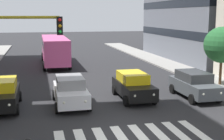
% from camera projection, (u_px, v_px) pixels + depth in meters
% --- Properties ---
extents(ground_plane, '(180.00, 180.00, 0.00)m').
position_uv_depth(ground_plane, '(131.00, 136.00, 14.31)').
color(ground_plane, '#262628').
extents(crosswalk_markings, '(6.75, 2.80, 0.01)m').
position_uv_depth(crosswalk_markings, '(131.00, 136.00, 14.31)').
color(crosswalk_markings, silver).
rests_on(crosswalk_markings, ground_plane).
extents(car_0, '(2.02, 4.44, 1.72)m').
position_uv_depth(car_0, '(194.00, 84.00, 20.84)').
color(car_0, '#474C51').
rests_on(car_0, ground_plane).
extents(car_1, '(2.02, 4.44, 1.72)m').
position_uv_depth(car_1, '(133.00, 86.00, 20.47)').
color(car_1, black).
rests_on(car_1, ground_plane).
extents(car_2, '(2.02, 4.44, 1.72)m').
position_uv_depth(car_2, '(70.00, 91.00, 19.06)').
color(car_2, silver).
rests_on(car_2, ground_plane).
extents(car_3, '(2.02, 4.44, 1.72)m').
position_uv_depth(car_3, '(2.00, 94.00, 18.37)').
color(car_3, black).
rests_on(car_3, ground_plane).
extents(bus_behind_traffic, '(2.78, 10.50, 3.00)m').
position_uv_depth(bus_behind_traffic, '(55.00, 48.00, 34.48)').
color(bus_behind_traffic, '#DB5193').
rests_on(bus_behind_traffic, ground_plane).
extents(street_lamp_left, '(2.99, 0.28, 7.78)m').
position_uv_depth(street_lamp_left, '(223.00, 23.00, 21.57)').
color(street_lamp_left, '#4C6B56').
rests_on(street_lamp_left, sidewalk_left).
extents(street_tree_1, '(2.73, 2.73, 4.39)m').
position_uv_depth(street_tree_1, '(222.00, 45.00, 23.75)').
color(street_tree_1, '#513823').
rests_on(street_tree_1, sidewalk_left).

